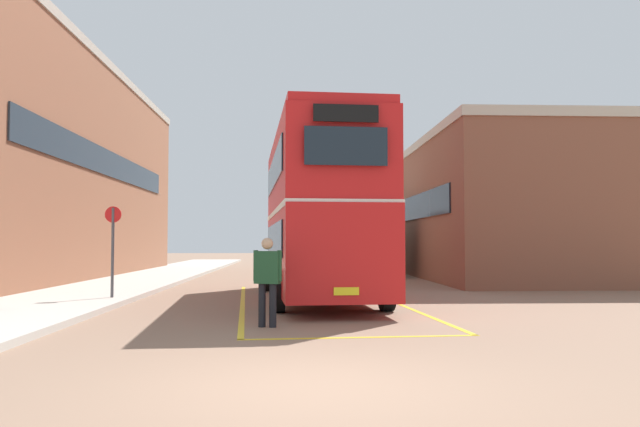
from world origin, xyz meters
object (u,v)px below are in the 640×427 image
double_decker_bus (318,211)px  pedestrian_boarding (267,275)px  single_deck_bus (349,242)px  bus_stop_sign (113,242)px

double_decker_bus → pedestrian_boarding: 6.02m
double_decker_bus → single_deck_bus: (2.22, 14.56, -0.87)m
pedestrian_boarding → bus_stop_sign: bus_stop_sign is taller
pedestrian_boarding → double_decker_bus: bearing=78.1°
single_deck_bus → bus_stop_sign: 17.13m
single_deck_bus → bus_stop_sign: size_ratio=4.17×
bus_stop_sign → single_deck_bus: bearing=63.0°
single_deck_bus → double_decker_bus: bearing=-98.7°
double_decker_bus → bus_stop_sign: bearing=-172.9°
double_decker_bus → single_deck_bus: double_decker_bus is taller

